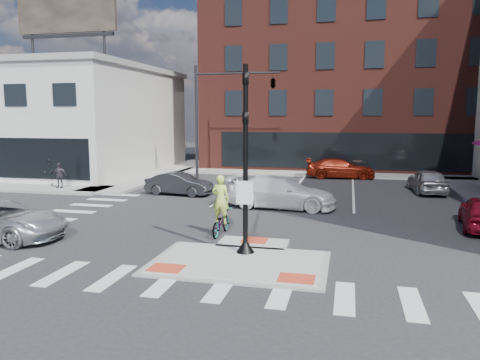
% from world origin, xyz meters
% --- Properties ---
extents(ground, '(120.00, 120.00, 0.00)m').
position_xyz_m(ground, '(0.00, 0.00, 0.00)').
color(ground, '#28282B').
rests_on(ground, ground).
extents(refuge_island, '(5.40, 4.65, 0.13)m').
position_xyz_m(refuge_island, '(0.00, -0.26, 0.05)').
color(refuge_island, gray).
rests_on(refuge_island, ground).
extents(sidewalk_nw, '(23.50, 20.50, 0.15)m').
position_xyz_m(sidewalk_nw, '(-16.76, 15.29, 0.08)').
color(sidewalk_nw, gray).
rests_on(sidewalk_nw, ground).
extents(sidewalk_n, '(26.00, 3.00, 0.15)m').
position_xyz_m(sidewalk_n, '(3.00, 22.00, 0.07)').
color(sidewalk_n, gray).
rests_on(sidewalk_n, ground).
extents(building_nw, '(20.40, 16.40, 14.40)m').
position_xyz_m(building_nw, '(-21.98, 19.98, 4.23)').
color(building_nw, silver).
rests_on(building_nw, ground).
extents(building_n, '(24.40, 18.40, 15.50)m').
position_xyz_m(building_n, '(3.00, 31.99, 7.80)').
color(building_n, '#53211A').
rests_on(building_n, ground).
extents(building_far_left, '(10.00, 12.00, 10.00)m').
position_xyz_m(building_far_left, '(-4.00, 52.00, 5.00)').
color(building_far_left, slate).
rests_on(building_far_left, ground).
extents(building_far_right, '(12.00, 12.00, 12.00)m').
position_xyz_m(building_far_right, '(9.00, 54.00, 6.00)').
color(building_far_right, brown).
rests_on(building_far_right, ground).
extents(signal_pole, '(0.60, 0.60, 5.98)m').
position_xyz_m(signal_pole, '(0.00, 0.40, 2.36)').
color(signal_pole, black).
rests_on(signal_pole, refuge_island).
extents(mast_arm_signal, '(6.10, 2.24, 8.00)m').
position_xyz_m(mast_arm_signal, '(-3.47, 18.00, 6.21)').
color(mast_arm_signal, black).
rests_on(mast_arm_signal, ground).
extents(white_pickup, '(5.47, 2.53, 1.55)m').
position_xyz_m(white_pickup, '(0.00, 8.54, 0.77)').
color(white_pickup, white).
rests_on(white_pickup, ground).
extents(bg_car_dark, '(3.99, 1.79, 1.27)m').
position_xyz_m(bg_car_dark, '(-6.24, 11.00, 0.63)').
color(bg_car_dark, '#26262B').
rests_on(bg_car_dark, ground).
extents(bg_car_silver, '(2.03, 4.33, 1.43)m').
position_xyz_m(bg_car_silver, '(7.71, 14.97, 0.72)').
color(bg_car_silver, '#A5A7AC').
rests_on(bg_car_silver, ground).
extents(bg_car_red, '(5.08, 2.47, 1.43)m').
position_xyz_m(bg_car_red, '(2.59, 20.46, 0.71)').
color(bg_car_red, maroon).
rests_on(bg_car_red, ground).
extents(cyclist, '(0.73, 1.88, 2.32)m').
position_xyz_m(cyclist, '(-1.50, 2.80, 0.78)').
color(cyclist, '#3F3F44').
rests_on(cyclist, ground).
extents(pedestrian_a, '(1.03, 1.00, 1.67)m').
position_xyz_m(pedestrian_a, '(-15.35, 12.00, 0.99)').
color(pedestrian_a, black).
rests_on(pedestrian_a, sidewalk_nw).
extents(pedestrian_b, '(0.96, 0.56, 1.53)m').
position_xyz_m(pedestrian_b, '(-13.91, 10.87, 0.91)').
color(pedestrian_b, '#36313B').
rests_on(pedestrian_b, sidewalk_nw).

